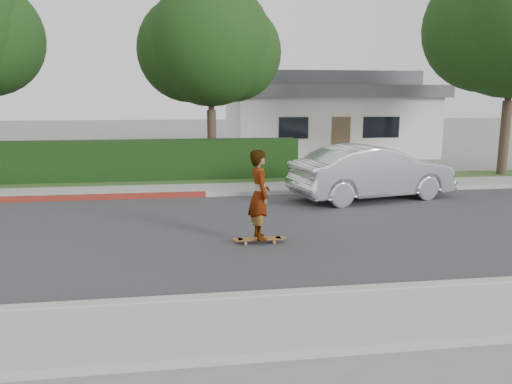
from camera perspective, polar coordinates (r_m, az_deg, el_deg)
ground at (r=11.39m, az=-9.88°, el=-4.65°), size 120.00×120.00×0.00m
road at (r=11.39m, az=-9.88°, el=-4.63°), size 60.00×8.00×0.01m
curb_near at (r=7.48m, az=-10.68°, el=-12.38°), size 60.00×0.20×0.15m
sidewalk_near at (r=6.67m, az=-10.98°, el=-15.52°), size 60.00×1.60×0.12m
curb_far at (r=15.37m, az=-9.51°, el=-0.36°), size 60.00×0.20×0.15m
sidewalk_far at (r=16.25m, az=-9.45°, el=0.20°), size 60.00×1.60×0.12m
planting_strip at (r=17.83m, az=-9.37°, el=1.09°), size 60.00×1.60×0.10m
hedge at (r=18.63m, az=-18.68°, el=3.25°), size 15.00×1.00×1.50m
tree_center at (r=20.29m, az=-5.31°, el=16.09°), size 5.66×4.84×7.44m
tree_right at (r=21.59m, az=27.15°, el=16.60°), size 6.32×5.60×8.56m
house at (r=28.05m, az=7.58°, el=8.81°), size 10.60×8.60×4.30m
skateboard at (r=10.41m, az=0.40°, el=-5.39°), size 1.11×0.22×0.10m
skateboarder at (r=10.19m, az=0.41°, el=-0.31°), size 0.50×0.71×1.85m
car_silver at (r=15.21m, az=13.17°, el=2.21°), size 5.17×2.76×1.62m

